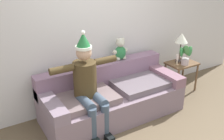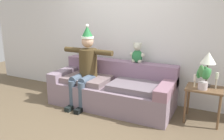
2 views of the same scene
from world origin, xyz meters
The scene contains 10 objects.
ground_plane centered at (0.00, 0.00, 0.00)m, with size 10.00×10.00×0.00m, color brown.
back_wall centered at (0.00, 1.55, 1.35)m, with size 7.00×0.10×2.70m, color silver.
couch centered at (0.00, 1.00, 0.32)m, with size 2.26×0.94×0.80m.
person_seated centered at (-0.48, 0.84, 0.76)m, with size 1.02×0.77×1.51m.
teddy_bear centered at (0.36, 1.30, 0.97)m, with size 0.29×0.17×0.38m.
side_table centered at (1.59, 1.04, 0.48)m, with size 0.55×0.41×0.58m.
table_lamp centered at (1.59, 1.12, 1.01)m, with size 0.24×0.24×0.55m.
potted_plant centered at (1.56, 0.95, 0.78)m, with size 0.26×0.26×0.40m.
candle_tall centered at (1.43, 1.02, 0.70)m, with size 0.04×0.04×0.20m.
candle_short centered at (1.74, 1.08, 0.74)m, with size 0.04×0.04×0.26m.
Camera 2 is at (1.78, -2.64, 1.78)m, focal length 36.69 mm.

